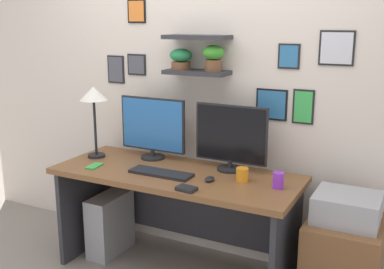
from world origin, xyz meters
The scene contains 14 objects.
back_wall_assembly centered at (0.00, 0.44, 1.35)m, with size 4.40×0.24×2.70m.
desk centered at (0.00, 0.06, 0.54)m, with size 1.70×0.68×0.75m.
monitor_left centered at (-0.31, 0.22, 0.99)m, with size 0.53×0.18×0.46m.
monitor_right centered at (0.31, 0.22, 0.98)m, with size 0.52×0.18×0.45m.
keyboard centered at (-0.06, -0.09, 0.76)m, with size 0.44×0.14×0.02m, color black.
computer_mouse centered at (0.29, -0.06, 0.77)m, with size 0.06×0.09×0.03m, color black.
desk_lamp centered at (-0.71, 0.05, 1.19)m, with size 0.20×0.20×0.54m.
cell_phone centered at (-0.57, -0.16, 0.76)m, with size 0.07×0.14×0.01m, color green.
coffee_mug centered at (0.47, 0.03, 0.80)m, with size 0.08×0.08×0.09m, color orange.
pen_cup centered at (0.71, 0.01, 0.80)m, with size 0.07×0.07×0.10m, color purple.
scissors_tray centered at (0.23, -0.28, 0.76)m, with size 0.12×0.08×0.02m, color black.
drawer_cabinet centered at (1.12, 0.10, 0.29)m, with size 0.44×0.50×0.58m, color brown.
printer centered at (1.12, 0.10, 0.67)m, with size 0.38×0.34×0.17m, color #9E9EA3.
computer_tower_left centered at (-0.59, 0.03, 0.23)m, with size 0.18×0.40×0.47m, color #99999E.
Camera 1 is at (1.48, -2.65, 1.76)m, focal length 43.71 mm.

